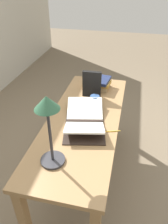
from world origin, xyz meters
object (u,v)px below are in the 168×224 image
book_standing_upright (92,84)px  reading_lamp (48,117)px  open_book (85,119)px  book_stack_tall (98,83)px  coffee_mug (95,100)px  pencil (109,131)px

book_standing_upright → reading_lamp: size_ratio=0.53×
open_book → book_standing_upright: book_standing_upright is taller
book_stack_tall → coffee_mug: size_ratio=2.65×
book_stack_tall → pencil: book_stack_tall is taller
book_standing_upright → reading_lamp: (-0.87, 0.07, 0.22)m
book_standing_upright → pencil: 0.57m
book_stack_tall → pencil: bearing=-162.9°
book_stack_tall → coffee_mug: bearing=-174.4°
book_standing_upright → open_book: bearing=-177.7°
open_book → book_stack_tall: size_ratio=2.29×
reading_lamp → coffee_mug: size_ratio=4.82×
reading_lamp → coffee_mug: 0.79m
pencil → book_standing_upright: bearing=25.1°
open_book → book_stack_tall: bearing=-11.7°
pencil → reading_lamp: bearing=140.2°
book_stack_tall → book_standing_upright: book_standing_upright is taller
coffee_mug → pencil: 0.40m
open_book → pencil: size_ratio=3.64×
open_book → pencil: 0.22m
book_stack_tall → reading_lamp: reading_lamp is taller
book_stack_tall → reading_lamp: 1.09m
book_standing_upright → reading_lamp: 0.90m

